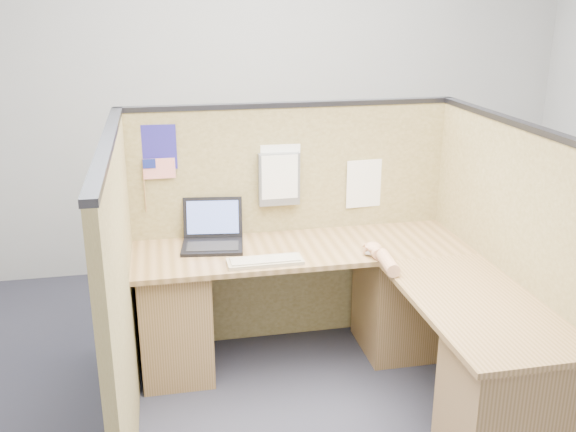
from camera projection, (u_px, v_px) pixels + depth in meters
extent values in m
plane|color=#212330|center=(329.00, 423.00, 3.36)|extent=(5.00, 5.00, 0.00)
plane|color=#A3A6A8|center=(258.00, 95.00, 5.00)|extent=(5.00, 0.00, 5.00)
cube|color=olive|center=(290.00, 226.00, 4.05)|extent=(2.05, 0.05, 1.50)
cube|color=#232328|center=(290.00, 104.00, 3.81)|extent=(2.05, 0.06, 0.03)
cube|color=olive|center=(122.00, 302.00, 3.02)|extent=(0.05, 1.80, 1.50)
cube|color=#232328|center=(107.00, 143.00, 2.78)|extent=(0.06, 1.80, 0.03)
cube|color=olive|center=(509.00, 269.00, 3.40)|extent=(0.05, 1.80, 1.50)
cube|color=#232328|center=(526.00, 126.00, 3.16)|extent=(0.06, 1.80, 0.03)
cube|color=brown|center=(301.00, 249.00, 3.76)|extent=(1.95, 0.60, 0.03)
cube|color=brown|center=(478.00, 305.00, 3.07)|extent=(0.60, 1.15, 0.03)
cube|color=brown|center=(176.00, 317.00, 3.73)|extent=(0.40, 0.50, 0.70)
cube|color=brown|center=(395.00, 297.00, 3.99)|extent=(0.40, 0.50, 0.70)
cube|color=brown|center=(504.00, 409.00, 2.89)|extent=(0.50, 0.40, 0.70)
cube|color=black|center=(212.00, 247.00, 3.73)|extent=(0.38, 0.31, 0.02)
cube|color=black|center=(209.00, 217.00, 3.85)|extent=(0.36, 0.12, 0.24)
cube|color=#404F89|center=(209.00, 218.00, 3.84)|extent=(0.31, 0.09, 0.19)
cube|color=gray|center=(265.00, 262.00, 3.52)|extent=(0.42, 0.15, 0.02)
cube|color=silver|center=(265.00, 259.00, 3.51)|extent=(0.38, 0.12, 0.01)
ellipsoid|color=#BCBCC1|center=(373.00, 251.00, 3.63)|extent=(0.11, 0.07, 0.05)
ellipsoid|color=tan|center=(373.00, 247.00, 3.62)|extent=(0.09, 0.11, 0.05)
cylinder|color=tan|center=(377.00, 253.00, 3.58)|extent=(0.06, 0.05, 0.06)
cylinder|color=tan|center=(388.00, 263.00, 3.44)|extent=(0.10, 0.27, 0.08)
cube|color=navy|center=(159.00, 147.00, 3.70)|extent=(0.20, 0.02, 0.26)
cylinder|color=olive|center=(144.00, 186.00, 3.74)|extent=(0.01, 0.01, 0.32)
cube|color=red|center=(159.00, 169.00, 3.73)|extent=(0.18, 0.00, 0.12)
cube|color=navy|center=(149.00, 164.00, 3.70)|extent=(0.07, 0.00, 0.06)
cube|color=slate|center=(279.00, 179.00, 3.88)|extent=(0.25, 0.05, 0.32)
cube|color=white|center=(280.00, 177.00, 3.85)|extent=(0.22, 0.01, 0.27)
cube|color=white|center=(281.00, 170.00, 3.89)|extent=(0.24, 0.01, 0.31)
cube|color=white|center=(365.00, 184.00, 4.03)|extent=(0.24, 0.02, 0.31)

